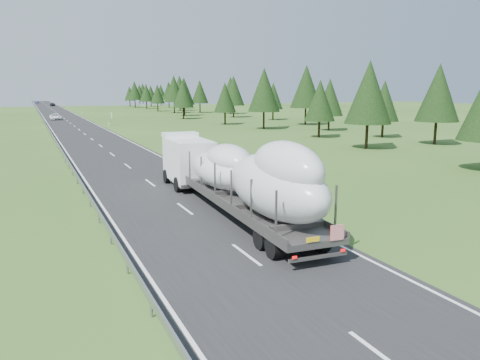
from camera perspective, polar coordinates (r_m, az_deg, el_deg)
name	(u,v)px	position (r m, az deg, el deg)	size (l,w,h in m)	color
ground	(246,255)	(21.29, 0.77, -9.13)	(400.00, 400.00, 0.00)	#31531B
road_surface	(67,121)	(118.62, -20.36, 6.81)	(10.00, 400.00, 0.02)	black
guardrail	(42,119)	(118.27, -22.95, 6.91)	(0.10, 400.00, 0.76)	slate
marker_posts	(74,109)	(173.87, -19.61, 8.17)	(0.13, 350.08, 1.00)	silver
highway_sign	(112,117)	(99.49, -15.39, 7.46)	(0.08, 0.90, 2.60)	slate
tree_line_right	(230,92)	(119.11, -1.23, 10.70)	(26.74, 255.08, 12.21)	black
boat_truck	(236,173)	(27.32, -0.48, 0.88)	(3.66, 21.34, 5.00)	white
distant_van	(55,117)	(122.18, -21.59, 7.18)	(2.46, 5.34, 1.48)	white
distant_car_dark	(53,104)	(221.29, -21.88, 8.55)	(1.79, 4.44, 1.51)	black
distant_car_blue	(37,102)	(269.33, -23.49, 8.71)	(1.37, 3.93, 1.29)	#1C214F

